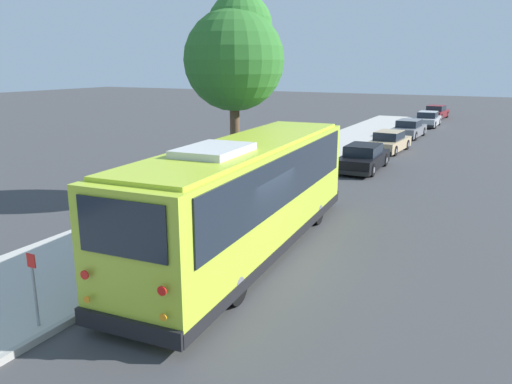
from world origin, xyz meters
The scene contains 13 objects.
ground_plane centered at (0.00, 0.00, 0.00)m, with size 160.00×160.00×0.00m, color #3D3D3F.
sidewalk_slab centered at (0.00, 4.20, 0.07)m, with size 80.00×4.25×0.15m, color #B2AFA8.
curb_strip centered at (0.00, 2.01, 0.07)m, with size 80.00×0.14×0.15m, color #9D9A94.
shuttle_bus centered at (0.89, 0.65, 1.77)m, with size 11.25×3.28×3.32m.
parked_sedan_black centered at (13.56, 0.79, 0.60)m, with size 4.61×1.85×1.30m.
parked_sedan_tan centered at (19.63, 0.83, 0.58)m, with size 4.47×1.90×1.27m.
parked_sedan_gray centered at (26.46, 0.92, 0.60)m, with size 4.55×1.88×1.29m.
parked_sedan_silver centered at (33.90, 0.72, 0.59)m, with size 4.38×1.78×1.28m.
parked_sedan_maroon centered at (41.00, 0.99, 0.59)m, with size 4.67×2.04×1.28m.
street_tree centered at (5.34, 3.51, 5.57)m, with size 3.65×3.65×7.56m.
sign_post_near centered at (-4.94, 2.29, 0.94)m, with size 0.06×0.22×1.52m.
sign_post_far centered at (-3.37, 2.29, 0.95)m, with size 0.06×0.22×1.54m.
fire_hydrant centered at (7.96, 2.53, 0.55)m, with size 0.22×0.22×0.81m.
Camera 1 is at (-10.95, -5.63, 5.20)m, focal length 35.00 mm.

